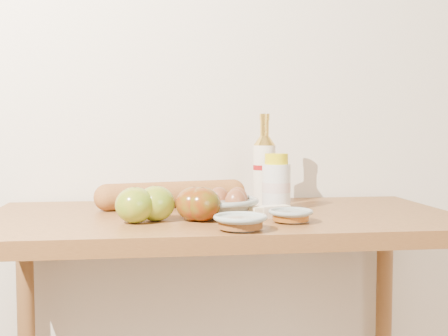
{
  "coord_description": "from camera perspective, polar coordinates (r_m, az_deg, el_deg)",
  "views": [
    {
      "loc": [
        -0.18,
        -0.24,
        1.12
      ],
      "look_at": [
        0.0,
        1.15,
        1.02
      ],
      "focal_mm": 45.0,
      "sensor_mm": 36.0,
      "label": 1
    }
  ],
  "objects": [
    {
      "name": "cream_bottle",
      "position": [
        1.51,
        5.33,
        -1.62
      ],
      "size": [
        0.1,
        0.1,
        0.15
      ],
      "rotation": [
        0.0,
        0.0,
        -0.28
      ],
      "color": "silver",
      "rests_on": "table"
    },
    {
      "name": "apple_extra",
      "position": [
        1.34,
        -6.94,
        -3.6
      ],
      "size": [
        0.1,
        0.1,
        0.08
      ],
      "rotation": [
        0.0,
        0.0,
        0.12
      ],
      "color": "olive",
      "rests_on": "table"
    },
    {
      "name": "apple_redgreen_right",
      "position": [
        1.33,
        -3.06,
        -3.66
      ],
      "size": [
        0.11,
        0.11,
        0.08
      ],
      "rotation": [
        0.0,
        0.0,
        0.23
      ],
      "color": "maroon",
      "rests_on": "table"
    },
    {
      "name": "baguette",
      "position": [
        1.56,
        -5.23,
        -2.7
      ],
      "size": [
        0.44,
        0.18,
        0.07
      ],
      "rotation": [
        0.0,
        0.0,
        0.25
      ],
      "color": "#A86A33",
      "rests_on": "table"
    },
    {
      "name": "apple_redgreen_front",
      "position": [
        1.32,
        -2.22,
        -3.71
      ],
      "size": [
        0.1,
        0.1,
        0.08
      ],
      "rotation": [
        0.0,
        0.0,
        0.13
      ],
      "color": "maroon",
      "rests_on": "table"
    },
    {
      "name": "bourbon_bottle",
      "position": [
        1.61,
        4.12,
        0.0
      ],
      "size": [
        0.07,
        0.07,
        0.26
      ],
      "rotation": [
        0.0,
        0.0,
        0.03
      ],
      "color": "#EEE3C9",
      "rests_on": "table"
    },
    {
      "name": "sugar_bowl",
      "position": [
        1.21,
        1.68,
        -5.51
      ],
      "size": [
        0.13,
        0.13,
        0.03
      ],
      "rotation": [
        0.0,
        0.0,
        -0.11
      ],
      "color": "#98A6A0",
      "rests_on": "table"
    },
    {
      "name": "apple_yellowgreen",
      "position": [
        1.31,
        -9.05,
        -3.75
      ],
      "size": [
        0.1,
        0.1,
        0.08
      ],
      "rotation": [
        0.0,
        0.0,
        0.12
      ],
      "color": "olive",
      "rests_on": "table"
    },
    {
      "name": "butter_stick",
      "position": [
        1.39,
        4.7,
        -4.47
      ],
      "size": [
        0.11,
        0.06,
        0.03
      ],
      "rotation": [
        0.0,
        0.0,
        0.34
      ],
      "color": "#FFF2C5",
      "rests_on": "table"
    },
    {
      "name": "egg_bowl",
      "position": [
        1.41,
        -0.41,
        -3.71
      ],
      "size": [
        0.2,
        0.2,
        0.07
      ],
      "rotation": [
        0.0,
        0.0,
        -0.03
      ],
      "color": "gray",
      "rests_on": "table"
    },
    {
      "name": "back_wall",
      "position": [
        1.77,
        -1.51,
        9.91
      ],
      "size": [
        3.5,
        0.02,
        2.6
      ],
      "primitive_type": "cube",
      "color": "silver",
      "rests_on": "ground"
    },
    {
      "name": "syrup_bowl",
      "position": [
        1.32,
        6.8,
        -4.82
      ],
      "size": [
        0.13,
        0.13,
        0.03
      ],
      "rotation": [
        0.0,
        0.0,
        0.34
      ],
      "color": "gray",
      "rests_on": "table"
    },
    {
      "name": "table",
      "position": [
        1.47,
        -0.15,
        -9.42
      ],
      "size": [
        1.2,
        0.6,
        0.9
      ],
      "color": "#925E2F",
      "rests_on": "ground"
    }
  ]
}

